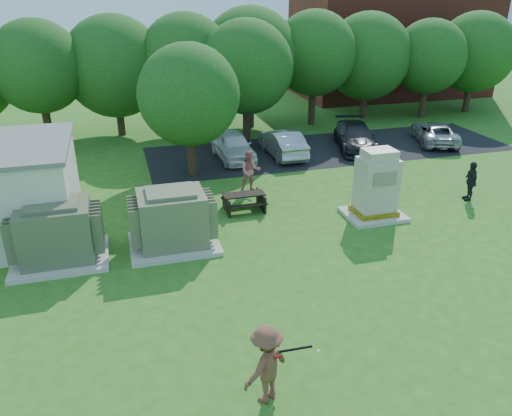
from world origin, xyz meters
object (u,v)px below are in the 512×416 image
object	(u,v)px
transformer_right	(173,220)
car_dark	(355,137)
car_white	(233,146)
batter	(266,365)
person_walking_right	(471,181)
generator_cabinet	(376,188)
picnic_table	(244,200)
car_silver_b	(434,133)
person_at_picnic	(250,171)
car_silver_a	(282,143)
transformer_left	(57,234)

from	to	relation	value
transformer_right	car_dark	distance (m)	14.06
transformer_right	car_white	bearing A→B (deg)	64.42
batter	car_dark	bearing A→B (deg)	-151.51
transformer_right	person_walking_right	bearing A→B (deg)	3.35
generator_cabinet	person_walking_right	bearing A→B (deg)	5.27
transformer_right	picnic_table	bearing A→B (deg)	36.24
person_walking_right	generator_cabinet	bearing A→B (deg)	-67.09
car_white	car_dark	distance (m)	6.88
generator_cabinet	car_white	distance (m)	9.24
car_dark	person_walking_right	bearing A→B (deg)	-63.98
car_silver_b	person_at_picnic	bearing A→B (deg)	39.42
car_white	person_walking_right	bearing A→B (deg)	-46.77
person_walking_right	car_silver_b	world-z (taller)	person_walking_right
picnic_table	car_dark	bearing A→B (deg)	38.54
picnic_table	car_silver_a	distance (m)	7.39
picnic_table	car_silver_b	xyz separation A→B (m)	(12.89, 6.21, 0.16)
transformer_right	person_at_picnic	world-z (taller)	transformer_right
car_silver_b	transformer_left	bearing A→B (deg)	43.15
person_walking_right	car_dark	world-z (taller)	person_walking_right
transformer_left	transformer_right	distance (m)	3.70
generator_cabinet	picnic_table	size ratio (longest dim) A/B	1.64
car_silver_a	car_dark	size ratio (longest dim) A/B	0.89
transformer_left	transformer_right	size ratio (longest dim) A/B	1.00
batter	person_walking_right	xyz separation A→B (m)	(11.42, 8.31, -0.09)
transformer_left	person_walking_right	xyz separation A→B (m)	(16.13, 0.73, -0.13)
generator_cabinet	car_dark	world-z (taller)	generator_cabinet
transformer_left	car_dark	bearing A→B (deg)	30.28
person_walking_right	car_silver_a	world-z (taller)	person_walking_right
batter	car_silver_b	distance (m)	21.96
generator_cabinet	car_silver_b	distance (m)	11.58
car_silver_b	car_silver_a	bearing A→B (deg)	18.97
transformer_right	car_silver_a	bearing A→B (deg)	51.49
person_at_picnic	car_dark	xyz separation A→B (m)	(7.22, 4.47, -0.24)
car_dark	car_silver_b	bearing A→B (deg)	14.46
transformer_left	batter	bearing A→B (deg)	-58.17
person_at_picnic	transformer_left	bearing A→B (deg)	-146.83
picnic_table	person_walking_right	distance (m)	9.47
car_dark	car_silver_a	bearing A→B (deg)	-163.31
transformer_right	car_dark	size ratio (longest dim) A/B	0.63
car_dark	car_silver_b	size ratio (longest dim) A/B	1.10
transformer_left	person_at_picnic	xyz separation A→B (m)	(7.57, 4.17, -0.04)
transformer_left	car_silver_a	distance (m)	13.63
generator_cabinet	car_silver_b	bearing A→B (deg)	44.94
person_walking_right	car_white	world-z (taller)	person_walking_right
car_white	car_dark	xyz separation A→B (m)	(6.87, -0.17, -0.01)
car_white	car_silver_a	bearing A→B (deg)	-6.43
person_at_picnic	car_white	size ratio (longest dim) A/B	0.45
picnic_table	person_walking_right	world-z (taller)	person_walking_right
generator_cabinet	car_white	size ratio (longest dim) A/B	0.66
transformer_left	batter	xyz separation A→B (m)	(4.71, -7.58, -0.04)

